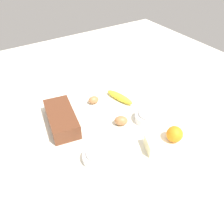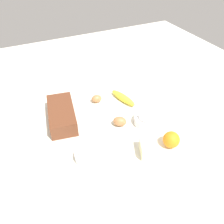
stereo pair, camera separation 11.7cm
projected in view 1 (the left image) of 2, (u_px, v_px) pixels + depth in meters
name	position (u px, v px, depth m)	size (l,w,h in m)	color
ground_plane	(112.00, 119.00, 1.25)	(2.40, 2.40, 0.02)	silver
loaf_pan	(62.00, 118.00, 1.18)	(0.30, 0.18, 0.08)	brown
flour_bowl	(96.00, 156.00, 1.01)	(0.12, 0.12, 0.06)	white
sugar_bowl	(148.00, 116.00, 1.21)	(0.14, 0.14, 0.07)	white
banana	(120.00, 97.00, 1.36)	(0.19, 0.04, 0.04)	yellow
orange_fruit	(175.00, 134.00, 1.09)	(0.08, 0.08, 0.08)	orange
butter_block	(153.00, 145.00, 1.05)	(0.09, 0.06, 0.06)	#F4EDB2
egg_near_butter	(121.00, 121.00, 1.19)	(0.05, 0.05, 0.07)	#AA7245
egg_beside_bowl	(93.00, 100.00, 1.33)	(0.04, 0.04, 0.06)	#AD7546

